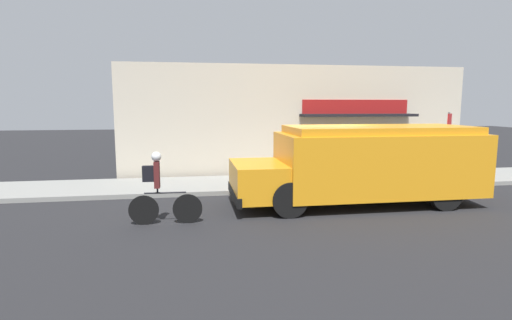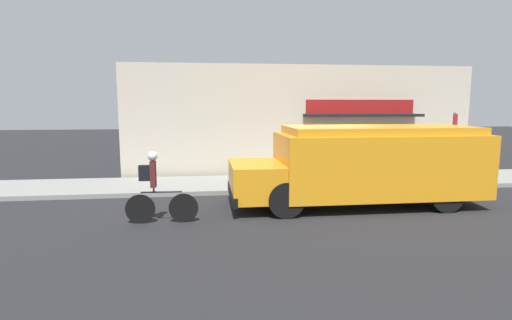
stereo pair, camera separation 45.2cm
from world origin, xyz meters
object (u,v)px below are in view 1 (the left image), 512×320
Objects in this scene: stop_sign_post at (448,135)px; trash_bin at (310,164)px; cyclist at (160,189)px; school_bus at (365,163)px.

stop_sign_post is 2.39× the size of trash_bin.
cyclist is at bearing -137.19° from trash_bin.
cyclist is at bearing -160.99° from stop_sign_post.
cyclist is 1.72× the size of trash_bin.
school_bus reaches higher than trash_bin.
stop_sign_post is at bearing 20.63° from cyclist.
trash_bin is (-4.52, 1.33, -1.08)m from stop_sign_post.
cyclist is 6.77m from trash_bin.
school_bus is 3.61m from trash_bin.
school_bus reaches higher than cyclist.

